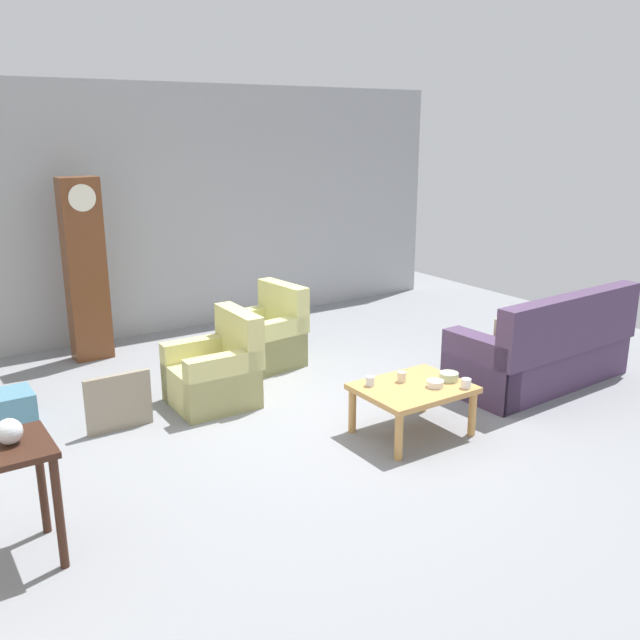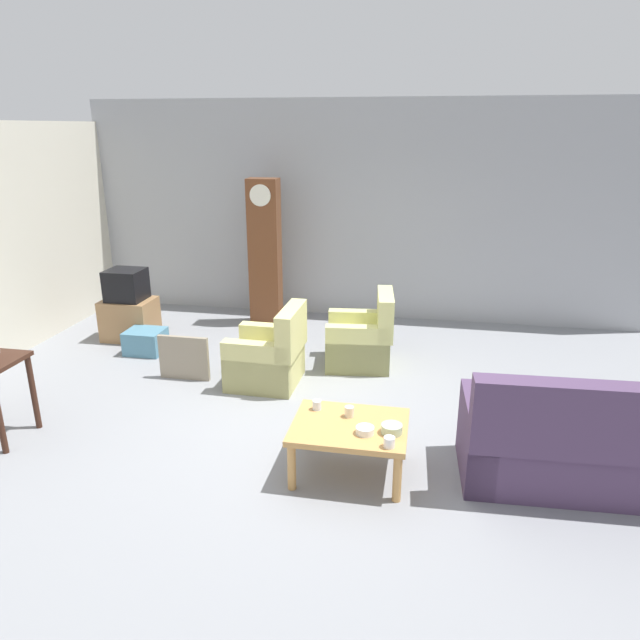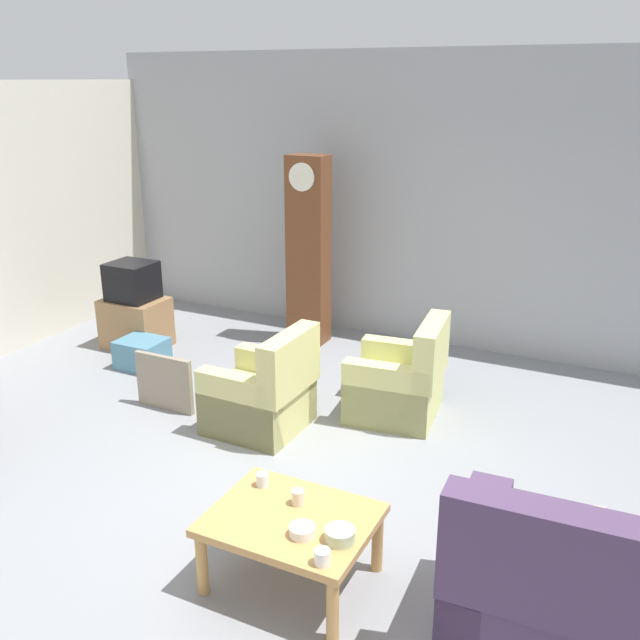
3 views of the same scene
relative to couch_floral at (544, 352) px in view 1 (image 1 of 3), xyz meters
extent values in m
plane|color=gray|center=(-2.42, 0.59, -0.35)|extent=(10.40, 10.40, 0.00)
cube|color=#9EA0A5|center=(-2.42, 4.19, 1.25)|extent=(8.40, 0.16, 3.20)
cube|color=#4C3856|center=(0.00, 0.07, -0.13)|extent=(2.14, 0.93, 0.44)
cube|color=#4C3856|center=(0.01, -0.29, 0.39)|extent=(2.11, 0.29, 0.60)
cube|color=#4C3856|center=(0.93, 0.11, -0.01)|extent=(0.28, 0.85, 0.68)
cube|color=#4C3856|center=(-0.93, 0.03, -0.01)|extent=(0.28, 0.85, 0.68)
cube|color=#9E8966|center=(0.47, 0.14, 0.27)|extent=(0.38, 0.18, 0.36)
cube|color=#C6B284|center=(-0.48, 0.10, 0.27)|extent=(0.38, 0.20, 0.36)
cube|color=#CCC67A|center=(-3.19, 1.45, -0.15)|extent=(0.78, 0.78, 0.40)
cube|color=#CCC67A|center=(-2.87, 1.44, 0.31)|extent=(0.20, 0.76, 0.52)
cube|color=#CCC67A|center=(-3.18, 1.75, -0.05)|extent=(0.76, 0.18, 0.60)
cube|color=#CCC67A|center=(-3.19, 1.15, -0.05)|extent=(0.76, 0.18, 0.60)
cube|color=#D2D181|center=(-2.21, 2.19, -0.15)|extent=(0.84, 0.84, 0.40)
cube|color=#D2D181|center=(-1.89, 2.23, 0.31)|extent=(0.26, 0.78, 0.52)
cube|color=#D2D181|center=(-2.24, 2.49, -0.05)|extent=(0.77, 0.24, 0.60)
cube|color=#D2D181|center=(-2.18, 1.89, -0.05)|extent=(0.77, 0.24, 0.60)
cube|color=tan|center=(-1.98, -0.17, 0.08)|extent=(0.96, 0.76, 0.05)
cylinder|color=tan|center=(-2.41, -0.50, -0.15)|extent=(0.07, 0.07, 0.41)
cylinder|color=tan|center=(-1.56, -0.50, -0.15)|extent=(0.07, 0.07, 0.41)
cylinder|color=tan|center=(-2.41, 0.15, -0.15)|extent=(0.07, 0.07, 0.41)
cylinder|color=tan|center=(-1.56, 0.15, -0.15)|extent=(0.07, 0.07, 0.41)
cylinder|color=#381E14|center=(-5.09, -0.45, 0.03)|extent=(0.06, 0.06, 0.76)
cylinder|color=#381E14|center=(-5.09, 0.02, 0.03)|extent=(0.06, 0.06, 0.76)
cube|color=brown|center=(-3.76, 3.55, 0.71)|extent=(0.44, 0.28, 2.12)
cylinder|color=silver|center=(-3.76, 3.39, 1.55)|extent=(0.30, 0.02, 0.30)
cube|color=gray|center=(-4.14, 1.37, -0.09)|extent=(0.60, 0.05, 0.53)
cube|color=teal|center=(-4.97, 2.06, -0.20)|extent=(0.47, 0.41, 0.31)
sphere|color=silver|center=(-5.27, -0.21, 0.53)|extent=(0.16, 0.16, 0.16)
cylinder|color=white|center=(-1.63, -0.47, 0.15)|extent=(0.09, 0.09, 0.08)
cylinder|color=silver|center=(-2.30, 0.04, 0.15)|extent=(0.08, 0.08, 0.09)
cylinder|color=beige|center=(-2.00, -0.04, 0.15)|extent=(0.08, 0.08, 0.09)
cylinder|color=white|center=(-1.84, -0.30, 0.14)|extent=(0.15, 0.15, 0.06)
cylinder|color=#B2C69E|center=(-1.63, -0.25, 0.14)|extent=(0.17, 0.17, 0.07)
camera|label=1|loc=(-5.83, -4.47, 2.33)|focal=38.75mm
camera|label=2|loc=(-1.43, -4.39, 2.46)|focal=32.24mm
camera|label=3|loc=(-0.30, -3.22, 2.55)|focal=39.00mm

